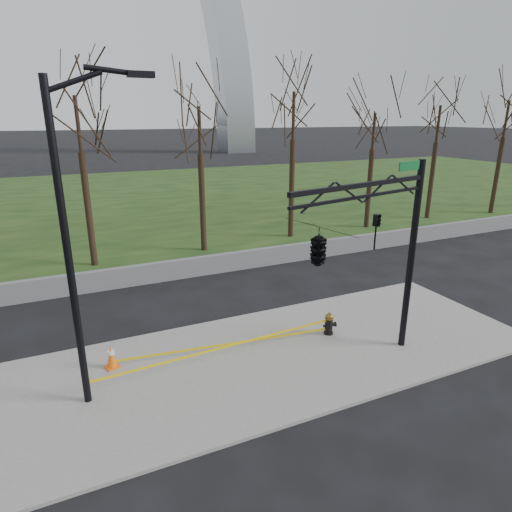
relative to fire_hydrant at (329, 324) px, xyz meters
name	(u,v)px	position (x,y,z in m)	size (l,w,h in m)	color
ground	(257,362)	(-2.90, -0.44, -0.47)	(500.00, 500.00, 0.00)	black
sidewalk	(257,360)	(-2.90, -0.44, -0.42)	(18.00, 6.00, 0.10)	gray
grass_strip	(118,199)	(-2.90, 29.56, -0.44)	(120.00, 40.00, 0.06)	#163212
guardrail	(184,268)	(-2.90, 7.56, -0.02)	(60.00, 0.30, 0.90)	#59595B
tree_row	(249,164)	(2.15, 11.56, 4.11)	(56.10, 4.00, 9.16)	black
fire_hydrant	(329,324)	(0.00, 0.00, 0.00)	(0.50, 0.32, 0.79)	black
traffic_cone	(111,357)	(-6.97, 0.92, -0.01)	(0.46, 0.46, 0.71)	#F4600C
street_light	(75,228)	(-7.52, -0.44, 4.23)	(2.39, 0.26, 8.21)	black
traffic_signal_mast	(340,241)	(-1.43, -2.29, 3.68)	(5.00, 2.54, 6.00)	black
caution_tape	(226,346)	(-3.70, 0.10, 0.00)	(7.74, 1.37, 0.41)	#DDB60B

